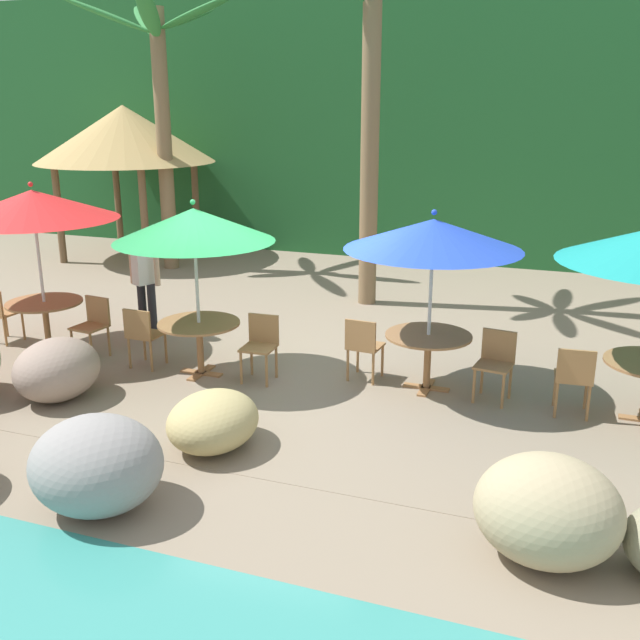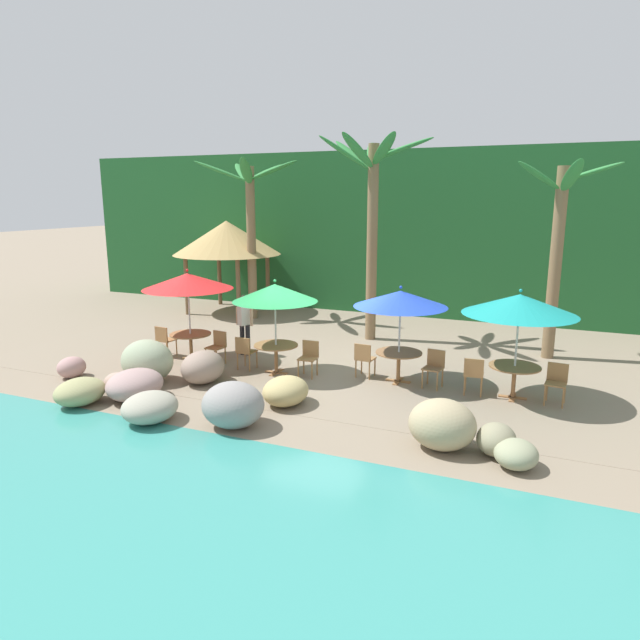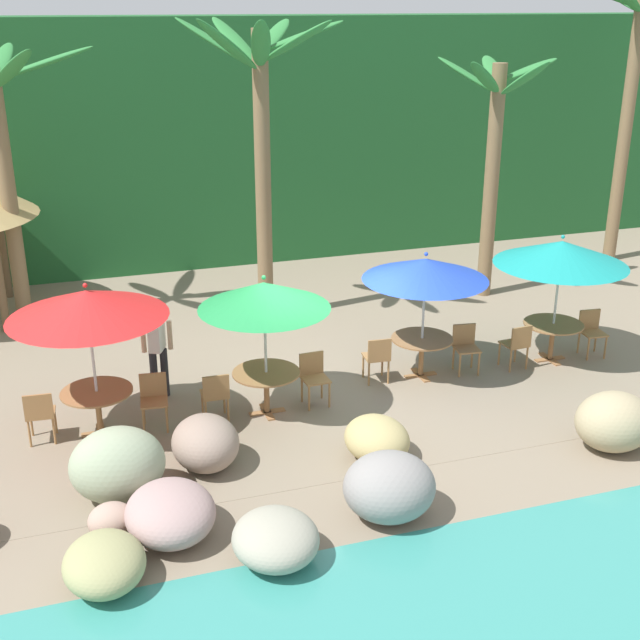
{
  "view_description": "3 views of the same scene",
  "coord_description": "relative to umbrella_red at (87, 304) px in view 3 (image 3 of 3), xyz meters",
  "views": [
    {
      "loc": [
        3.57,
        -8.41,
        3.61
      ],
      "look_at": [
        0.58,
        -0.17,
        0.92
      ],
      "focal_mm": 40.72,
      "sensor_mm": 36.0,
      "label": 1
    },
    {
      "loc": [
        5.13,
        -12.24,
        4.33
      ],
      "look_at": [
        -0.1,
        0.17,
        1.37
      ],
      "focal_mm": 31.45,
      "sensor_mm": 36.0,
      "label": 2
    },
    {
      "loc": [
        -4.05,
        -12.04,
        6.32
      ],
      "look_at": [
        0.07,
        0.55,
        1.19
      ],
      "focal_mm": 46.38,
      "sensor_mm": 36.0,
      "label": 3
    }
  ],
  "objects": [
    {
      "name": "waiter_in_white",
      "position": [
        1.08,
        1.03,
        -1.17
      ],
      "size": [
        0.52,
        0.39,
        1.7
      ],
      "color": "#232328",
      "rests_on": "ground"
    },
    {
      "name": "umbrella_blue",
      "position": [
        5.65,
        0.4,
        -0.14
      ],
      "size": [
        2.19,
        2.19,
        2.33
      ],
      "color": "silver",
      "rests_on": "ground"
    },
    {
      "name": "chair_blue_inland",
      "position": [
        4.79,
        0.37,
        -1.65
      ],
      "size": [
        0.45,
        0.46,
        0.87
      ],
      "color": "#9E7042",
      "rests_on": "ground"
    },
    {
      "name": "dining_table_blue",
      "position": [
        5.65,
        0.4,
        -1.55
      ],
      "size": [
        1.1,
        1.1,
        0.74
      ],
      "color": "olive",
      "rests_on": "ground"
    },
    {
      "name": "palm_tree_second",
      "position": [
        3.74,
        4.12,
        2.04
      ],
      "size": [
        3.32,
        3.33,
        6.09
      ],
      "color": "brown",
      "rests_on": "ground"
    },
    {
      "name": "palm_tree_nearest",
      "position": [
        -1.15,
        5.43,
        1.61
      ],
      "size": [
        3.71,
        3.74,
        5.61
      ],
      "color": "brown",
      "rests_on": "ground"
    },
    {
      "name": "umbrella_green",
      "position": [
        2.65,
        -0.13,
        -0.11
      ],
      "size": [
        2.1,
        2.1,
        2.38
      ],
      "color": "silver",
      "rests_on": "ground"
    },
    {
      "name": "dining_table_green",
      "position": [
        2.65,
        -0.13,
        -1.55
      ],
      "size": [
        1.1,
        1.1,
        0.74
      ],
      "color": "olive",
      "rests_on": "ground"
    },
    {
      "name": "chair_red_inland",
      "position": [
        -0.85,
        -0.03,
        -1.65
      ],
      "size": [
        0.45,
        0.46,
        0.87
      ],
      "color": "#9E7042",
      "rests_on": "ground"
    },
    {
      "name": "palm_tree_third",
      "position": [
        8.89,
        4.04,
        1.26
      ],
      "size": [
        2.61,
        2.74,
        5.26
      ],
      "color": "brown",
      "rests_on": "ground"
    },
    {
      "name": "umbrella_teal",
      "position": [
        8.27,
        0.29,
        -0.06
      ],
      "size": [
        2.41,
        2.41,
        2.43
      ],
      "color": "silver",
      "rests_on": "ground"
    },
    {
      "name": "rock_seawall",
      "position": [
        3.33,
        -2.74,
        -1.78
      ],
      "size": [
        13.99,
        3.54,
        1.03
      ],
      "color": "#9A9865",
      "rests_on": "ground"
    },
    {
      "name": "chair_teal_inland",
      "position": [
        7.43,
        0.13,
        -1.65
      ],
      "size": [
        0.45,
        0.46,
        0.87
      ],
      "color": "#9E7042",
      "rests_on": "ground"
    },
    {
      "name": "chair_green_seaward",
      "position": [
        3.5,
        -0.01,
        -1.65
      ],
      "size": [
        0.44,
        0.45,
        0.87
      ],
      "color": "#9E7042",
      "rests_on": "ground"
    },
    {
      "name": "ground_plane",
      "position": [
        3.76,
        0.13,
        -2.16
      ],
      "size": [
        120.0,
        120.0,
        0.0
      ],
      "primitive_type": "plane",
      "color": "gray"
    },
    {
      "name": "foliage_backdrop",
      "position": [
        3.76,
        9.13,
        0.84
      ],
      "size": [
        28.0,
        2.4,
        6.0
      ],
      "color": "#1E5628",
      "rests_on": "ground"
    },
    {
      "name": "dining_table_red",
      "position": [
        0.0,
        -0.0,
        -1.55
      ],
      "size": [
        1.1,
        1.1,
        0.74
      ],
      "color": "olive",
      "rests_on": "ground"
    },
    {
      "name": "terrace_deck",
      "position": [
        3.76,
        0.13,
        -2.16
      ],
      "size": [
        18.0,
        5.2,
        0.01
      ],
      "color": "gray",
      "rests_on": "ground"
    },
    {
      "name": "umbrella_red",
      "position": [
        0.0,
        0.0,
        0.0
      ],
      "size": [
        2.38,
        2.38,
        2.49
      ],
      "color": "silver",
      "rests_on": "ground"
    },
    {
      "name": "chair_red_seaward",
      "position": [
        0.85,
        -0.01,
        -1.65
      ],
      "size": [
        0.47,
        0.48,
        0.87
      ],
      "color": "#9E7042",
      "rests_on": "ground"
    },
    {
      "name": "chair_teal_seaward",
      "position": [
        9.12,
        0.3,
        -1.65
      ],
      "size": [
        0.46,
        0.47,
        0.87
      ],
      "color": "#9E7042",
      "rests_on": "ground"
    },
    {
      "name": "chair_green_inland",
      "position": [
        1.8,
        -0.2,
        -1.65
      ],
      "size": [
        0.43,
        0.44,
        0.87
      ],
      "color": "#9E7042",
      "rests_on": "ground"
    },
    {
      "name": "chair_blue_seaward",
      "position": [
        6.5,
        0.37,
        -1.65
      ],
      "size": [
        0.47,
        0.48,
        0.87
      ],
      "color": "#9E7042",
      "rests_on": "ground"
    },
    {
      "name": "dining_table_teal",
      "position": [
        8.27,
        0.29,
        -1.55
      ],
      "size": [
        1.1,
        1.1,
        0.74
      ],
      "color": "olive",
      "rests_on": "ground"
    },
    {
      "name": "palm_tree_fourth",
      "position": [
        13.37,
        5.47,
        2.64
      ],
      "size": [
        3.83,
        3.87,
        6.96
      ],
      "color": "brown",
      "rests_on": "ground"
    }
  ]
}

